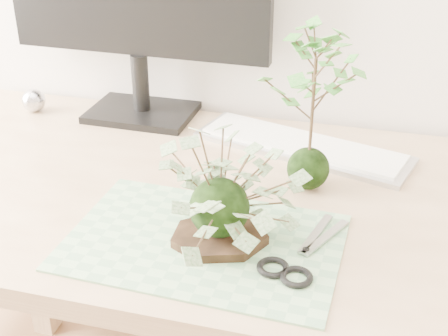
{
  "coord_description": "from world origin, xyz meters",
  "views": [
    {
      "loc": [
        0.23,
        0.28,
        1.32
      ],
      "look_at": [
        0.0,
        1.14,
        0.84
      ],
      "focal_mm": 50.0,
      "sensor_mm": 36.0,
      "label": 1
    }
  ],
  "objects": [
    {
      "name": "scissors",
      "position": [
        0.15,
        1.04,
        0.75
      ],
      "size": [
        0.1,
        0.21,
        0.01
      ],
      "rotation": [
        0.0,
        0.0,
        -0.35
      ],
      "color": "#989898",
      "rests_on": "cutting_mat"
    },
    {
      "name": "ivy_kokedama",
      "position": [
        0.01,
        1.07,
        0.85
      ],
      "size": [
        0.27,
        0.27,
        0.19
      ],
      "rotation": [
        0.0,
        0.0,
        -0.02
      ],
      "color": "black",
      "rests_on": "stone_dish"
    },
    {
      "name": "desk",
      "position": [
        0.08,
        1.23,
        0.65
      ],
      "size": [
        1.6,
        0.7,
        0.74
      ],
      "color": "tan",
      "rests_on": "ground_plane"
    },
    {
      "name": "cutting_mat",
      "position": [
        -0.01,
        1.06,
        0.74
      ],
      "size": [
        0.45,
        0.31,
        0.0
      ],
      "primitive_type": "cube",
      "rotation": [
        0.0,
        0.0,
        -0.04
      ],
      "color": "#679B6C",
      "rests_on": "desk"
    },
    {
      "name": "keyboard",
      "position": [
        0.09,
        1.44,
        0.75
      ],
      "size": [
        0.47,
        0.25,
        0.02
      ],
      "rotation": [
        0.0,
        0.0,
        -0.27
      ],
      "color": "#B2B3B5",
      "rests_on": "desk"
    },
    {
      "name": "stone_dish",
      "position": [
        0.01,
        1.07,
        0.75
      ],
      "size": [
        0.2,
        0.2,
        0.01
      ],
      "primitive_type": "cylinder",
      "rotation": [
        0.0,
        0.0,
        0.33
      ],
      "color": "black",
      "rests_on": "cutting_mat"
    },
    {
      "name": "maple_kokedama",
      "position": [
        0.12,
        1.29,
        0.97
      ],
      "size": [
        0.18,
        0.18,
        0.33
      ],
      "rotation": [
        0.0,
        0.0,
        -0.02
      ],
      "color": "black",
      "rests_on": "desk"
    },
    {
      "name": "foil_ball",
      "position": [
        -0.55,
        1.48,
        0.77
      ],
      "size": [
        0.05,
        0.05,
        0.05
      ],
      "primitive_type": "sphere",
      "color": "silver",
      "rests_on": "desk"
    }
  ]
}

